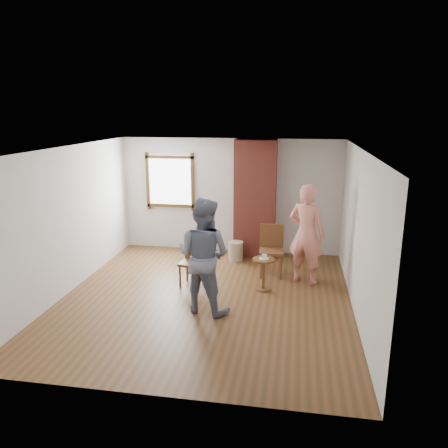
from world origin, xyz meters
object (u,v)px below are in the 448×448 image
Objects in this scene: stoneware_crock at (236,251)px; man at (204,256)px; dining_chair_right at (271,247)px; side_table at (263,269)px; person_pink at (306,234)px; dining_chair_left at (193,259)px.

stoneware_crock is 0.22× the size of man.
stoneware_crock is 1.13m from dining_chair_right.
stoneware_crock is 0.71× the size of side_table.
dining_chair_right is at bearing -2.51° from person_pink.
person_pink is at bearing 21.52° from dining_chair_left.
man is at bearing -93.89° from stoneware_crock.
dining_chair_left is at bearing -156.26° from dining_chair_right.
dining_chair_right is 0.53× the size of person_pink.
dining_chair_left is at bearing -50.26° from man.
stoneware_crock is at bearing 115.52° from side_table.
dining_chair_right is at bearing 37.21° from dining_chair_left.
person_pink is (2.08, 0.44, 0.47)m from dining_chair_left.
person_pink is (1.47, -1.00, 0.74)m from stoneware_crock.
stoneware_crock is 0.49× the size of dining_chair_left.
dining_chair_right is 1.68× the size of side_table.
person_pink is at bearing 34.35° from side_table.
dining_chair_left reaches higher than side_table.
stoneware_crock is at bearing -12.01° from person_pink.
dining_chair_right reaches higher than stoneware_crock.
dining_chair_left reaches higher than stoneware_crock.
side_table is at bearing -114.72° from man.
man is (-0.90, -0.99, 0.54)m from side_table.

